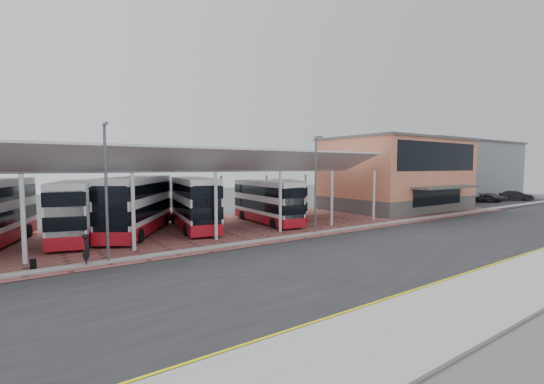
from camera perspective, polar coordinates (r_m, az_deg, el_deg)
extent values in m
plane|color=#434642|center=(24.93, 13.02, -9.09)|extent=(140.00, 140.00, 0.00)
cube|color=black|center=(24.28, 14.79, -9.45)|extent=(120.00, 14.00, 0.02)
cube|color=brown|center=(35.91, -0.35, -4.93)|extent=(72.00, 16.00, 0.06)
cube|color=gray|center=(20.22, 32.74, -12.53)|extent=(120.00, 4.00, 0.14)
cube|color=gray|center=(29.34, 3.96, -6.88)|extent=(120.00, 0.80, 0.14)
cube|color=black|center=(67.60, 32.19, -1.34)|extent=(22.00, 10.00, 0.08)
cube|color=#C4BB02|center=(21.03, 27.59, -11.84)|extent=(120.00, 0.12, 0.01)
cube|color=#C4BB02|center=(21.16, 26.86, -11.72)|extent=(120.00, 0.12, 0.01)
cylinder|color=silver|center=(24.96, -34.46, -3.61)|extent=(0.26, 0.26, 5.20)
cylinder|color=silver|center=(35.93, -34.54, -1.98)|extent=(0.26, 0.26, 4.60)
cylinder|color=silver|center=(25.67, -20.93, -2.98)|extent=(0.26, 0.26, 5.20)
cylinder|color=silver|center=(36.43, -25.07, -1.58)|extent=(0.26, 0.26, 4.60)
cylinder|color=silver|center=(27.70, -8.79, -2.27)|extent=(0.26, 0.26, 5.20)
cylinder|color=silver|center=(37.89, -16.09, -1.16)|extent=(0.26, 0.26, 4.60)
cylinder|color=silver|center=(30.79, 1.30, -1.60)|extent=(0.26, 0.26, 5.20)
cylinder|color=silver|center=(40.20, -7.96, -0.75)|extent=(0.26, 0.26, 4.60)
cylinder|color=silver|center=(34.65, 9.36, -1.02)|extent=(0.26, 0.26, 5.20)
cylinder|color=silver|center=(43.22, -0.85, -0.38)|extent=(0.26, 0.26, 4.60)
cylinder|color=silver|center=(39.05, 15.69, -0.56)|extent=(0.26, 0.26, 5.20)
cylinder|color=silver|center=(46.83, 5.26, -0.06)|extent=(0.26, 0.26, 4.60)
cube|color=silver|center=(29.54, -10.74, 4.90)|extent=(37.00, 4.95, 1.95)
cube|color=silver|center=(34.73, -14.51, 4.37)|extent=(37.00, 7.12, 1.43)
cube|color=#555250|center=(51.21, 18.76, -1.48)|extent=(18.00, 12.00, 1.80)
cube|color=#E48562|center=(50.99, 18.88, 3.56)|extent=(18.00, 12.00, 7.20)
cube|color=black|center=(47.74, 24.64, 5.08)|extent=(16.00, 0.25, 3.40)
cube|color=black|center=(47.85, 24.48, -0.56)|extent=(10.00, 0.25, 2.20)
cube|color=#555250|center=(47.23, 25.66, 0.69)|extent=(11.00, 2.40, 0.25)
cube|color=#555250|center=(51.11, 18.97, 7.71)|extent=(18.40, 12.40, 0.30)
cube|color=slate|center=(77.35, 23.92, 3.21)|extent=(30.00, 20.00, 10.00)
cube|color=#555250|center=(77.48, 24.03, 6.98)|extent=(30.50, 20.50, 0.30)
cylinder|color=#5A5B61|center=(22.99, -24.55, -0.36)|extent=(0.16, 0.16, 8.00)
cube|color=#5A5B61|center=(22.76, -24.71, 9.69)|extent=(0.15, 0.90, 0.15)
cylinder|color=#5A5B61|center=(30.22, 6.84, 0.93)|extent=(0.16, 0.16, 8.00)
cube|color=#5A5B61|center=(30.05, 7.28, 8.55)|extent=(0.15, 0.90, 0.15)
cylinder|color=black|center=(34.50, -33.92, -5.06)|extent=(0.60, 1.07, 1.03)
cube|color=white|center=(31.76, -28.22, -2.24)|extent=(5.02, 11.05, 4.21)
cube|color=#A8101C|center=(31.98, -28.12, -5.30)|extent=(5.07, 11.09, 0.88)
cube|color=black|center=(31.81, -28.19, -3.03)|extent=(5.07, 11.09, 0.93)
cube|color=black|center=(31.67, -28.28, -0.22)|extent=(5.07, 11.09, 0.93)
cube|color=black|center=(26.53, -29.74, -3.65)|extent=(2.16, 0.64, 3.53)
cylinder|color=black|center=(28.85, -31.44, -6.68)|extent=(0.51, 1.02, 0.98)
cylinder|color=black|center=(28.48, -26.56, -6.64)|extent=(0.51, 1.02, 0.98)
cylinder|color=black|center=(35.55, -29.34, -4.69)|extent=(0.51, 1.02, 0.98)
cylinder|color=black|center=(35.26, -25.39, -4.63)|extent=(0.51, 1.02, 0.98)
cube|color=white|center=(31.98, -20.32, -1.72)|extent=(8.30, 11.05, 4.47)
cube|color=#A8101C|center=(32.20, -20.24, -4.94)|extent=(8.36, 11.11, 0.94)
cube|color=black|center=(32.03, -20.30, -2.55)|extent=(8.36, 11.11, 0.99)
cube|color=black|center=(31.89, -20.37, 0.42)|extent=(8.36, 11.11, 0.99)
cube|color=black|center=(26.69, -24.05, -3.13)|extent=(2.03, 1.34, 3.74)
cylinder|color=black|center=(29.28, -24.87, -6.25)|extent=(0.80, 1.03, 1.04)
cylinder|color=black|center=(28.40, -19.99, -6.43)|extent=(0.80, 1.03, 1.04)
cylinder|color=black|center=(36.06, -20.43, -4.26)|extent=(0.80, 1.03, 1.04)
cylinder|color=black|center=(35.35, -16.41, -4.33)|extent=(0.80, 1.03, 1.04)
cube|color=white|center=(33.42, -12.34, -1.48)|extent=(4.58, 11.30, 4.31)
cube|color=#A8101C|center=(33.63, -12.30, -4.45)|extent=(4.63, 11.35, 0.90)
cube|color=black|center=(33.46, -12.33, -2.25)|extent=(4.63, 11.35, 0.95)
cube|color=black|center=(33.33, -12.37, 0.49)|extent=(4.63, 11.35, 0.95)
cube|color=black|center=(28.12, -10.15, -2.67)|extent=(2.23, 0.53, 3.61)
cylinder|color=black|center=(30.00, -13.31, -5.78)|extent=(0.47, 1.04, 1.00)
cylinder|color=black|center=(30.54, -8.66, -5.55)|extent=(0.47, 1.04, 1.00)
cylinder|color=black|center=(36.88, -15.29, -4.00)|extent=(0.47, 1.04, 1.00)
cylinder|color=black|center=(37.32, -11.47, -3.84)|extent=(0.47, 1.04, 1.00)
cube|color=white|center=(35.86, -0.86, -1.38)|extent=(3.03, 10.14, 3.91)
cube|color=#A8101C|center=(36.05, -0.86, -3.89)|extent=(3.07, 10.18, 0.82)
cube|color=black|center=(35.90, -0.86, -2.03)|extent=(3.07, 10.18, 0.86)
cube|color=black|center=(35.78, -0.86, 0.29)|extent=(3.07, 10.18, 0.86)
cube|color=black|center=(31.68, 3.56, -2.26)|extent=(2.05, 0.25, 3.27)
cylinder|color=black|center=(32.76, 0.17, -4.93)|extent=(0.32, 0.93, 0.91)
cylinder|color=black|center=(33.96, 3.49, -4.62)|extent=(0.32, 0.93, 0.91)
cylinder|color=black|center=(38.36, -4.70, -3.64)|extent=(0.32, 0.93, 0.91)
cylinder|color=black|center=(39.38, -1.71, -3.42)|extent=(0.32, 0.93, 0.91)
cube|color=white|center=(39.09, 2.20, -0.95)|extent=(6.44, 9.91, 3.89)
cube|color=#A8101C|center=(39.25, 2.19, -3.25)|extent=(6.49, 9.96, 0.81)
cube|color=black|center=(39.12, 2.20, -1.55)|extent=(6.49, 9.96, 0.86)
cube|color=black|center=(39.01, 2.20, 0.57)|extent=(6.49, 9.96, 0.86)
cube|color=black|center=(34.28, 3.71, -1.80)|extent=(1.86, 0.98, 3.25)
cylinder|color=black|center=(35.97, 1.35, -4.14)|extent=(0.63, 0.92, 0.90)
cylinder|color=black|center=(36.42, 4.87, -4.05)|extent=(0.63, 0.92, 0.90)
cylinder|color=black|center=(42.20, -0.11, -2.93)|extent=(0.63, 0.92, 0.90)
cylinder|color=black|center=(42.58, 2.90, -2.87)|extent=(0.63, 0.92, 0.90)
imported|color=black|center=(23.16, -27.06, -8.03)|extent=(0.47, 0.68, 1.78)
cube|color=black|center=(23.91, -33.38, -9.40)|extent=(0.32, 0.23, 0.54)
imported|color=black|center=(65.33, 30.75, -0.85)|extent=(3.93, 3.34, 1.27)
imported|color=#47484F|center=(69.03, 31.43, -0.66)|extent=(4.11, 4.33, 1.23)
imported|color=black|center=(71.82, 33.92, -0.48)|extent=(4.23, 4.64, 1.54)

